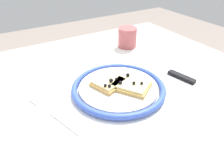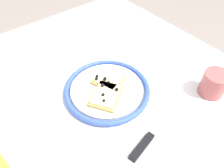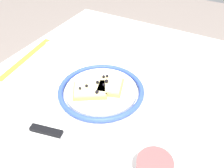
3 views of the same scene
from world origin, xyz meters
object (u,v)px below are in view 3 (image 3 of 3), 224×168
(dining_table, at_px, (112,111))
(measuring_tape, at_px, (26,58))
(knife, at_px, (58,134))
(pizza_slice_near, at_px, (90,90))
(fork, at_px, (128,62))
(napkin, at_px, (68,42))
(pizza_slice_far, at_px, (110,85))
(plate, at_px, (101,91))

(dining_table, height_order, measuring_tape, measuring_tape)
(knife, distance_m, measuring_tape, 0.41)
(pizza_slice_near, xyz_separation_m, fork, (-0.22, 0.02, -0.02))
(dining_table, bearing_deg, fork, -170.29)
(dining_table, distance_m, napkin, 0.37)
(napkin, bearing_deg, pizza_slice_near, 48.36)
(pizza_slice_near, bearing_deg, knife, 2.96)
(napkin, bearing_deg, pizza_slice_far, 59.13)
(napkin, bearing_deg, fork, 88.25)
(dining_table, height_order, pizza_slice_near, pizza_slice_near)
(dining_table, relative_size, pizza_slice_far, 9.68)
(knife, bearing_deg, fork, 178.21)
(plate, xyz_separation_m, knife, (0.20, -0.01, -0.01))
(pizza_slice_near, bearing_deg, pizza_slice_far, 138.63)
(plate, bearing_deg, fork, -179.34)
(knife, distance_m, fork, 0.39)
(dining_table, distance_m, fork, 0.20)
(pizza_slice_near, xyz_separation_m, pizza_slice_far, (-0.05, 0.04, 0.00))
(napkin, bearing_deg, measuring_tape, -22.57)
(plate, bearing_deg, pizza_slice_far, 138.89)
(plate, distance_m, napkin, 0.35)
(measuring_tape, distance_m, napkin, 0.18)
(fork, xyz_separation_m, measuring_tape, (0.16, -0.35, -0.00))
(pizza_slice_far, bearing_deg, dining_table, 69.31)
(pizza_slice_near, distance_m, fork, 0.22)
(plate, height_order, knife, plate)
(pizza_slice_near, xyz_separation_m, knife, (0.17, 0.01, -0.02))
(knife, height_order, measuring_tape, knife)
(plate, distance_m, pizza_slice_far, 0.03)
(pizza_slice_far, height_order, knife, pizza_slice_far)
(knife, bearing_deg, pizza_slice_far, 171.18)
(pizza_slice_near, bearing_deg, plate, 138.41)
(pizza_slice_near, relative_size, knife, 0.54)
(plate, height_order, pizza_slice_far, pizza_slice_far)
(pizza_slice_far, relative_size, knife, 0.44)
(dining_table, height_order, fork, fork)
(knife, relative_size, measuring_tape, 0.80)
(pizza_slice_far, distance_m, napkin, 0.35)
(pizza_slice_far, height_order, fork, pizza_slice_far)
(pizza_slice_far, bearing_deg, knife, -8.82)
(dining_table, xyz_separation_m, napkin, (-0.18, -0.31, 0.09))
(knife, bearing_deg, napkin, -146.41)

